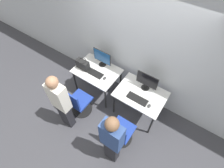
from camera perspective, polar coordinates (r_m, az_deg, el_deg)
ground_plane at (r=4.22m, az=-1.14°, el=-8.77°), size 20.00×20.00×0.00m
wall_back at (r=3.59m, az=6.56°, el=12.42°), size 12.00×0.05×2.80m
desk_left at (r=4.04m, az=-4.90°, el=3.60°), size 1.01×0.74×0.75m
monitor_left at (r=3.93m, az=-3.26°, el=8.57°), size 0.45×0.17×0.41m
keyboard_left at (r=3.92m, az=-5.86°, el=3.64°), size 0.43×0.16×0.02m
mouse_left at (r=3.80m, az=-2.43°, el=1.88°), size 0.06×0.09×0.03m
office_chair_left at (r=3.98m, az=-10.88°, el=-6.15°), size 0.48×0.48×0.88m
person_left at (r=3.46m, az=-16.32°, el=-5.80°), size 0.36×0.21×1.60m
desk_right at (r=3.69m, az=9.26°, el=-3.91°), size 1.01×0.74×0.75m
monitor_right at (r=3.55m, az=11.29°, el=0.90°), size 0.45×0.17×0.41m
keyboard_right at (r=3.52m, az=8.25°, el=-4.81°), size 0.43×0.16×0.02m
mouse_right at (r=3.47m, az=12.03°, el=-7.02°), size 0.06×0.09×0.03m
office_chair_right at (r=3.60m, az=2.73°, el=-15.63°), size 0.48×0.48×0.88m
person_right at (r=3.00m, az=0.01°, el=-17.89°), size 0.36×0.21×1.60m
handbag at (r=3.98m, az=-9.54°, el=6.32°), size 0.30×0.18×0.25m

